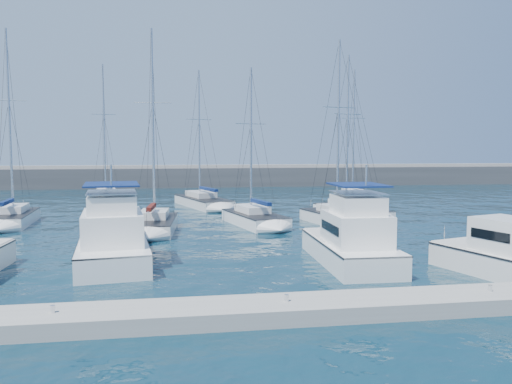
{
  "coord_description": "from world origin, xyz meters",
  "views": [
    {
      "loc": [
        -3.8,
        -28.12,
        6.08
      ],
      "look_at": [
        1.66,
        6.59,
        3.0
      ],
      "focal_mm": 35.0,
      "sensor_mm": 36.0,
      "label": 1
    }
  ],
  "objects": [
    {
      "name": "motor_yacht_stbd_inner",
      "position": [
        5.17,
        -3.41,
        1.13
      ],
      "size": [
        3.48,
        8.36,
        4.69
      ],
      "rotation": [
        0.0,
        0.0,
        -0.02
      ],
      "color": "white",
      "rests_on": "ground"
    },
    {
      "name": "ground",
      "position": [
        0.0,
        0.0,
        0.0
      ],
      "size": [
        220.0,
        220.0,
        0.0
      ],
      "primitive_type": "plane",
      "color": "black",
      "rests_on": "ground"
    },
    {
      "name": "motor_yacht_port_inner",
      "position": [
        -7.27,
        -0.96,
        1.13
      ],
      "size": [
        4.72,
        10.08,
        4.69
      ],
      "rotation": [
        0.0,
        0.0,
        0.12
      ],
      "color": "white",
      "rests_on": "ground"
    },
    {
      "name": "dock_cleat_near_stbd",
      "position": [
        8.0,
        -11.0,
        0.72
      ],
      "size": [
        0.16,
        0.16,
        0.25
      ],
      "primitive_type": "cylinder",
      "color": "silver",
      "rests_on": "dock"
    },
    {
      "name": "motor_yacht_stbd_outer",
      "position": [
        11.4,
        -6.55,
        0.94
      ],
      "size": [
        4.32,
        6.25,
        3.2
      ],
      "rotation": [
        0.0,
        0.0,
        0.29
      ],
      "color": "silver",
      "rests_on": "ground"
    },
    {
      "name": "sailboat_mid_e",
      "position": [
        11.18,
        13.46,
        0.52
      ],
      "size": [
        4.86,
        8.95,
        14.52
      ],
      "rotation": [
        0.0,
        0.0,
        0.22
      ],
      "color": "white",
      "rests_on": "ground"
    },
    {
      "name": "sailboat_back_b",
      "position": [
        -1.24,
        24.07,
        0.51
      ],
      "size": [
        5.98,
        10.21,
        14.57
      ],
      "rotation": [
        0.0,
        0.0,
        0.31
      ],
      "color": "silver",
      "rests_on": "ground"
    },
    {
      "name": "dock",
      "position": [
        0.0,
        -11.0,
        0.3
      ],
      "size": [
        40.0,
        2.2,
        0.6
      ],
      "primitive_type": "cube",
      "color": "gray",
      "rests_on": "ground"
    },
    {
      "name": "sailboat_mid_b",
      "position": [
        -5.6,
        8.68,
        0.54
      ],
      "size": [
        3.52,
        7.33,
        15.06
      ],
      "rotation": [
        0.0,
        0.0,
        -0.07
      ],
      "color": "silver",
      "rests_on": "ground"
    },
    {
      "name": "breakwater",
      "position": [
        0.0,
        52.0,
        1.05
      ],
      "size": [
        160.0,
        6.0,
        4.45
      ],
      "color": "#424244",
      "rests_on": "ground"
    },
    {
      "name": "dock_cleat_near_port",
      "position": [
        -8.0,
        -11.0,
        0.72
      ],
      "size": [
        0.16,
        0.16,
        0.25
      ],
      "primitive_type": "cylinder",
      "color": "silver",
      "rests_on": "dock"
    },
    {
      "name": "sailboat_mid_a",
      "position": [
        -16.97,
        13.85,
        0.54
      ],
      "size": [
        3.67,
        7.82,
        15.87
      ],
      "rotation": [
        0.0,
        0.0,
        0.08
      ],
      "color": "white",
      "rests_on": "ground"
    },
    {
      "name": "sailboat_back_c",
      "position": [
        15.62,
        24.9,
        0.54
      ],
      "size": [
        3.75,
        7.57,
        15.13
      ],
      "rotation": [
        0.0,
        0.0,
        -0.1
      ],
      "color": "white",
      "rests_on": "ground"
    },
    {
      "name": "sailboat_back_a",
      "position": [
        -12.0,
        31.19,
        0.54
      ],
      "size": [
        4.59,
        8.49,
        16.05
      ],
      "rotation": [
        0.0,
        0.0,
        0.2
      ],
      "color": "white",
      "rests_on": "ground"
    },
    {
      "name": "dock_cleat_centre",
      "position": [
        0.0,
        -11.0,
        0.72
      ],
      "size": [
        0.16,
        0.16,
        0.25
      ],
      "primitive_type": "cylinder",
      "color": "silver",
      "rests_on": "dock"
    },
    {
      "name": "sailboat_mid_d",
      "position": [
        9.0,
        9.33,
        0.51
      ],
      "size": [
        5.0,
        9.52,
        14.91
      ],
      "rotation": [
        0.0,
        0.0,
        0.21
      ],
      "color": "silver",
      "rests_on": "ground"
    },
    {
      "name": "sailboat_mid_c",
      "position": [
        2.17,
        10.67,
        0.51
      ],
      "size": [
        4.68,
        7.94,
        12.77
      ],
      "rotation": [
        0.0,
        0.0,
        0.25
      ],
      "color": "white",
      "rests_on": "ground"
    }
  ]
}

